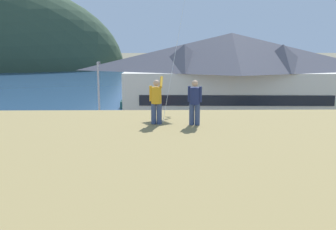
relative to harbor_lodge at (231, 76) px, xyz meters
name	(u,v)px	position (x,y,z in m)	size (l,w,h in m)	color
ground_plane	(153,197)	(-8.44, -21.51, -5.48)	(600.00, 600.00, 0.00)	#66604C
parking_lot_pad	(155,169)	(-8.44, -16.51, -5.43)	(40.00, 20.00, 0.10)	gray
bay_water	(159,86)	(-8.44, 38.49, -5.47)	(360.00, 84.00, 0.03)	navy
harbor_lodge	(231,76)	(0.00, 0.00, 0.00)	(25.45, 11.09, 10.31)	beige
wharf_dock	(150,103)	(-9.59, 12.79, -5.13)	(3.20, 14.08, 0.70)	#70604C
moored_boat_wharfside	(128,101)	(-12.82, 12.68, -4.76)	(1.86, 5.74, 2.16)	#23564C
parked_car_front_row_red	(163,179)	(-7.84, -21.32, -4.42)	(4.32, 2.29, 1.82)	red
parked_car_back_row_right	(300,154)	(2.46, -16.12, -4.42)	(4.32, 2.29, 1.82)	black
parked_car_mid_row_near	(275,179)	(-0.97, -21.47, -4.42)	(4.30, 2.26, 1.82)	silver
parked_car_front_row_end	(192,153)	(-5.63, -15.81, -4.42)	(4.26, 2.18, 1.82)	#9EA3A8
parked_car_corner_spot	(51,175)	(-14.90, -20.44, -4.42)	(4.24, 2.13, 1.82)	black
parking_light_pole	(99,100)	(-13.27, -10.96, -1.06)	(0.24, 0.78, 7.56)	#ADADB2
person_kite_flyer	(156,100)	(-8.12, -28.91, 1.64)	(0.54, 0.65, 1.86)	#384770
person_companion	(195,101)	(-6.64, -29.10, 1.62)	(0.53, 0.40, 1.74)	#384770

